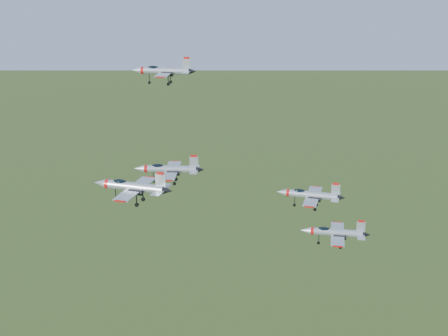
# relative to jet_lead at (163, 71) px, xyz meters

# --- Properties ---
(jet_lead) EXTENTS (13.01, 10.80, 3.47)m
(jet_lead) POSITION_rel_jet_lead_xyz_m (0.00, 0.00, 0.00)
(jet_lead) COLOR #ACB3B9
(jet_left_high) EXTENTS (12.99, 10.88, 3.48)m
(jet_left_high) POSITION_rel_jet_lead_xyz_m (4.72, -12.96, -15.65)
(jet_left_high) COLOR #ACB3B9
(jet_right_high) EXTENTS (13.57, 11.24, 3.63)m
(jet_right_high) POSITION_rel_jet_lead_xyz_m (3.81, -28.89, -13.35)
(jet_right_high) COLOR #ACB3B9
(jet_left_low) EXTENTS (13.62, 11.22, 3.65)m
(jet_left_low) POSITION_rel_jet_lead_xyz_m (29.66, -0.64, -23.19)
(jet_left_low) COLOR #ACB3B9
(jet_right_low) EXTENTS (11.40, 9.41, 3.05)m
(jet_right_low) POSITION_rel_jet_lead_xyz_m (35.51, -21.22, -21.53)
(jet_right_low) COLOR #ACB3B9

